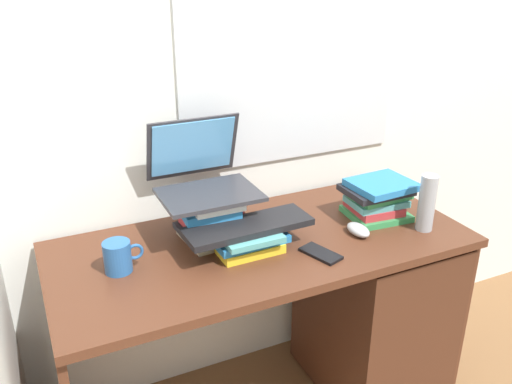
{
  "coord_description": "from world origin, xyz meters",
  "views": [
    {
      "loc": [
        -0.7,
        -1.45,
        1.64
      ],
      "look_at": [
        -0.02,
        0.01,
        0.94
      ],
      "focal_mm": 38.06,
      "sensor_mm": 36.0,
      "label": 1
    }
  ],
  "objects_px": {
    "book_stack_keyboard_riser": "(248,240)",
    "computer_mouse": "(358,230)",
    "laptop": "(202,174)",
    "mug": "(118,257)",
    "book_stack_tall": "(211,218)",
    "keyboard": "(248,226)",
    "book_stack_side": "(377,198)",
    "desk": "(349,304)",
    "water_bottle": "(427,203)",
    "cell_phone": "(321,254)"
  },
  "relations": [
    {
      "from": "keyboard",
      "to": "laptop",
      "type": "bearing_deg",
      "value": 110.94
    },
    {
      "from": "book_stack_keyboard_riser",
      "to": "computer_mouse",
      "type": "distance_m",
      "value": 0.39
    },
    {
      "from": "desk",
      "to": "mug",
      "type": "distance_m",
      "value": 0.92
    },
    {
      "from": "desk",
      "to": "mug",
      "type": "relative_size",
      "value": 11.47
    },
    {
      "from": "book_stack_keyboard_riser",
      "to": "book_stack_side",
      "type": "distance_m",
      "value": 0.53
    },
    {
      "from": "book_stack_tall",
      "to": "keyboard",
      "type": "distance_m",
      "value": 0.15
    },
    {
      "from": "computer_mouse",
      "to": "mug",
      "type": "xyz_separation_m",
      "value": [
        -0.8,
        0.11,
        0.03
      ]
    },
    {
      "from": "keyboard",
      "to": "book_stack_side",
      "type": "bearing_deg",
      "value": 0.79
    },
    {
      "from": "mug",
      "to": "water_bottle",
      "type": "distance_m",
      "value": 1.04
    },
    {
      "from": "desk",
      "to": "computer_mouse",
      "type": "height_order",
      "value": "computer_mouse"
    },
    {
      "from": "book_stack_side",
      "to": "laptop",
      "type": "height_order",
      "value": "laptop"
    },
    {
      "from": "desk",
      "to": "computer_mouse",
      "type": "bearing_deg",
      "value": -118.32
    },
    {
      "from": "desk",
      "to": "cell_phone",
      "type": "bearing_deg",
      "value": -148.8
    },
    {
      "from": "book_stack_tall",
      "to": "laptop",
      "type": "xyz_separation_m",
      "value": [
        -0.0,
        0.07,
        0.13
      ]
    },
    {
      "from": "mug",
      "to": "cell_phone",
      "type": "distance_m",
      "value": 0.63
    },
    {
      "from": "desk",
      "to": "book_stack_keyboard_riser",
      "type": "height_order",
      "value": "book_stack_keyboard_riser"
    },
    {
      "from": "desk",
      "to": "water_bottle",
      "type": "distance_m",
      "value": 0.51
    },
    {
      "from": "book_stack_tall",
      "to": "computer_mouse",
      "type": "xyz_separation_m",
      "value": [
        0.47,
        -0.19,
        -0.06
      ]
    },
    {
      "from": "keyboard",
      "to": "cell_phone",
      "type": "relative_size",
      "value": 3.09
    },
    {
      "from": "laptop",
      "to": "cell_phone",
      "type": "relative_size",
      "value": 2.36
    },
    {
      "from": "keyboard",
      "to": "book_stack_tall",
      "type": "bearing_deg",
      "value": 121.05
    },
    {
      "from": "book_stack_keyboard_riser",
      "to": "computer_mouse",
      "type": "bearing_deg",
      "value": -8.92
    },
    {
      "from": "cell_phone",
      "to": "book_stack_keyboard_riser",
      "type": "bearing_deg",
      "value": 129.12
    },
    {
      "from": "book_stack_keyboard_riser",
      "to": "water_bottle",
      "type": "distance_m",
      "value": 0.64
    },
    {
      "from": "book_stack_keyboard_riser",
      "to": "mug",
      "type": "relative_size",
      "value": 1.98
    },
    {
      "from": "computer_mouse",
      "to": "water_bottle",
      "type": "relative_size",
      "value": 0.51
    },
    {
      "from": "book_stack_keyboard_riser",
      "to": "computer_mouse",
      "type": "height_order",
      "value": "book_stack_keyboard_riser"
    },
    {
      "from": "computer_mouse",
      "to": "cell_phone",
      "type": "xyz_separation_m",
      "value": [
        -0.19,
        -0.07,
        -0.01
      ]
    },
    {
      "from": "computer_mouse",
      "to": "desk",
      "type": "bearing_deg",
      "value": 61.68
    },
    {
      "from": "laptop",
      "to": "cell_phone",
      "type": "distance_m",
      "value": 0.47
    },
    {
      "from": "book_stack_keyboard_riser",
      "to": "keyboard",
      "type": "distance_m",
      "value": 0.05
    },
    {
      "from": "laptop",
      "to": "computer_mouse",
      "type": "distance_m",
      "value": 0.57
    },
    {
      "from": "book_stack_side",
      "to": "cell_phone",
      "type": "relative_size",
      "value": 1.77
    },
    {
      "from": "laptop",
      "to": "computer_mouse",
      "type": "xyz_separation_m",
      "value": [
        0.47,
        -0.26,
        -0.19
      ]
    },
    {
      "from": "desk",
      "to": "book_stack_side",
      "type": "bearing_deg",
      "value": 10.39
    },
    {
      "from": "computer_mouse",
      "to": "cell_phone",
      "type": "relative_size",
      "value": 0.76
    },
    {
      "from": "water_bottle",
      "to": "book_stack_tall",
      "type": "bearing_deg",
      "value": 160.07
    },
    {
      "from": "book_stack_tall",
      "to": "computer_mouse",
      "type": "bearing_deg",
      "value": -22.01
    },
    {
      "from": "mug",
      "to": "water_bottle",
      "type": "relative_size",
      "value": 0.61
    },
    {
      "from": "book_stack_tall",
      "to": "keyboard",
      "type": "height_order",
      "value": "book_stack_tall"
    },
    {
      "from": "keyboard",
      "to": "computer_mouse",
      "type": "xyz_separation_m",
      "value": [
        0.39,
        -0.07,
        -0.07
      ]
    },
    {
      "from": "keyboard",
      "to": "water_bottle",
      "type": "xyz_separation_m",
      "value": [
        0.62,
        -0.13,
        0.02
      ]
    },
    {
      "from": "book_stack_keyboard_riser",
      "to": "keyboard",
      "type": "bearing_deg",
      "value": 70.45
    },
    {
      "from": "water_bottle",
      "to": "cell_phone",
      "type": "height_order",
      "value": "water_bottle"
    },
    {
      "from": "laptop",
      "to": "computer_mouse",
      "type": "bearing_deg",
      "value": -28.78
    },
    {
      "from": "mug",
      "to": "book_stack_tall",
      "type": "bearing_deg",
      "value": 13.34
    },
    {
      "from": "keyboard",
      "to": "cell_phone",
      "type": "bearing_deg",
      "value": -35.75
    },
    {
      "from": "laptop",
      "to": "computer_mouse",
      "type": "relative_size",
      "value": 3.09
    },
    {
      "from": "book_stack_tall",
      "to": "computer_mouse",
      "type": "height_order",
      "value": "book_stack_tall"
    },
    {
      "from": "book_stack_side",
      "to": "laptop",
      "type": "relative_size",
      "value": 0.75
    }
  ]
}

